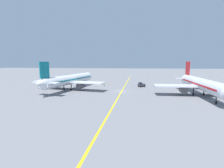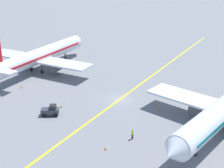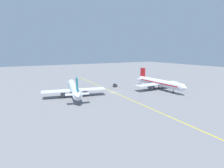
{
  "view_description": "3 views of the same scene",
  "coord_description": "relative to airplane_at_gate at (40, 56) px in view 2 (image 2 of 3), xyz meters",
  "views": [
    {
      "loc": [
        -3.62,
        61.65,
        10.78
      ],
      "look_at": [
        3.09,
        3.35,
        3.05
      ],
      "focal_mm": 28.0,
      "sensor_mm": 36.0,
      "label": 1
    },
    {
      "loc": [
        25.04,
        -49.16,
        25.3
      ],
      "look_at": [
        -1.33,
        -0.74,
        3.22
      ],
      "focal_mm": 50.0,
      "sensor_mm": 36.0,
      "label": 2
    },
    {
      "loc": [
        42.97,
        74.29,
        20.29
      ],
      "look_at": [
        0.54,
        -0.91,
        4.2
      ],
      "focal_mm": 28.0,
      "sensor_mm": 36.0,
      "label": 3
    }
  ],
  "objects": [
    {
      "name": "ground_plane",
      "position": [
        24.71,
        -5.85,
        -3.71
      ],
      "size": [
        400.0,
        400.0,
        0.0
      ],
      "primitive_type": "plane",
      "color": "slate"
    },
    {
      "name": "apron_yellow_centreline",
      "position": [
        24.71,
        -5.85,
        -3.71
      ],
      "size": [
        4.87,
        119.93,
        0.01
      ],
      "primitive_type": "cube",
      "rotation": [
        0.0,
        0.0,
        -0.04
      ],
      "color": "yellow",
      "rests_on": "ground"
    },
    {
      "name": "airplane_at_gate",
      "position": [
        0.0,
        0.0,
        0.0
      ],
      "size": [
        28.04,
        35.42,
        10.6
      ],
      "color": "silver",
      "rests_on": "ground"
    },
    {
      "name": "baggage_tug_dark",
      "position": [
        17.17,
        -17.53,
        -2.81
      ],
      "size": [
        3.35,
        2.85,
        2.11
      ],
      "color": "#333842",
      "rests_on": "ground"
    },
    {
      "name": "ground_crew_worker",
      "position": [
        33.0,
        -17.81,
        -2.8
      ],
      "size": [
        0.26,
        0.58,
        1.68
      ],
      "color": "#23232D",
      "rests_on": "ground"
    },
    {
      "name": "traffic_cone_near_nose",
      "position": [
        16.94,
        -14.31,
        -3.43
      ],
      "size": [
        0.32,
        0.32,
        0.55
      ],
      "primitive_type": "cone",
      "color": "orange",
      "rests_on": "ground"
    },
    {
      "name": "traffic_cone_mid_apron",
      "position": [
        3.83,
        -10.63,
        -3.43
      ],
      "size": [
        0.32,
        0.32,
        0.55
      ],
      "primitive_type": "cone",
      "color": "orange",
      "rests_on": "ground"
    },
    {
      "name": "traffic_cone_by_wingtip",
      "position": [
        30.85,
        -22.27,
        -3.43
      ],
      "size": [
        0.32,
        0.32,
        0.55
      ],
      "primitive_type": "cone",
      "color": "orange",
      "rests_on": "ground"
    },
    {
      "name": "traffic_cone_far_edge",
      "position": [
        33.14,
        -7.22,
        -3.43
      ],
      "size": [
        0.32,
        0.32,
        0.55
      ],
      "primitive_type": "cone",
      "color": "orange",
      "rests_on": "ground"
    }
  ]
}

